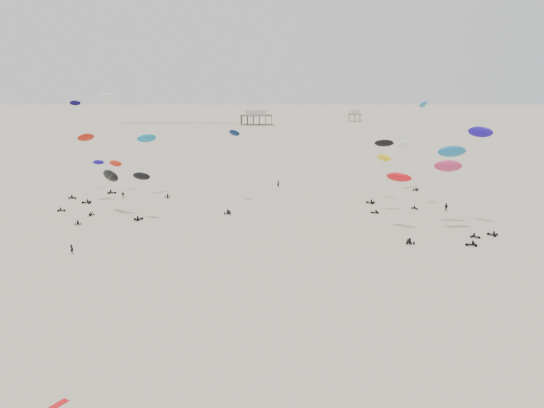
{
  "coord_description": "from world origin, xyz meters",
  "views": [
    {
      "loc": [
        -0.13,
        -5.03,
        28.73
      ],
      "look_at": [
        0.0,
        88.0,
        7.0
      ],
      "focal_mm": 35.0,
      "sensor_mm": 36.0,
      "label": 1
    }
  ],
  "objects_px": {
    "pavilion_main": "(256,118)",
    "rig_0": "(421,127)",
    "rig_4": "(150,146)",
    "spectator_0": "(72,253)",
    "rig_9": "(383,156)",
    "pavilion_small": "(355,116)"
  },
  "relations": [
    {
      "from": "pavilion_main",
      "to": "pavilion_small",
      "type": "xyz_separation_m",
      "value": [
        70.0,
        30.0,
        -0.74
      ]
    },
    {
      "from": "rig_0",
      "to": "rig_4",
      "type": "xyz_separation_m",
      "value": [
        -65.22,
        13.19,
        -6.07
      ]
    },
    {
      "from": "pavilion_main",
      "to": "spectator_0",
      "type": "distance_m",
      "value": 270.19
    },
    {
      "from": "rig_4",
      "to": "spectator_0",
      "type": "xyz_separation_m",
      "value": [
        -2.98,
        -48.63,
        -12.37
      ]
    },
    {
      "from": "pavilion_main",
      "to": "rig_0",
      "type": "relative_size",
      "value": 0.86
    },
    {
      "from": "rig_0",
      "to": "rig_9",
      "type": "bearing_deg",
      "value": 2.47
    },
    {
      "from": "rig_0",
      "to": "rig_9",
      "type": "xyz_separation_m",
      "value": [
        -9.7,
        -5.41,
        -5.87
      ]
    },
    {
      "from": "pavilion_main",
      "to": "rig_4",
      "type": "relative_size",
      "value": 1.3
    },
    {
      "from": "pavilion_main",
      "to": "rig_4",
      "type": "xyz_separation_m",
      "value": [
        -21.1,
        -220.46,
        8.15
      ]
    },
    {
      "from": "rig_4",
      "to": "spectator_0",
      "type": "bearing_deg",
      "value": 77.53
    },
    {
      "from": "pavilion_main",
      "to": "rig_0",
      "type": "bearing_deg",
      "value": -79.31
    },
    {
      "from": "pavilion_main",
      "to": "rig_9",
      "type": "relative_size",
      "value": 1.28
    },
    {
      "from": "pavilion_main",
      "to": "rig_0",
      "type": "xyz_separation_m",
      "value": [
        44.12,
        -233.65,
        14.23
      ]
    },
    {
      "from": "pavilion_main",
      "to": "rig_4",
      "type": "bearing_deg",
      "value": -95.47
    },
    {
      "from": "pavilion_main",
      "to": "spectator_0",
      "type": "relative_size",
      "value": 10.61
    },
    {
      "from": "rig_0",
      "to": "rig_9",
      "type": "distance_m",
      "value": 12.57
    },
    {
      "from": "pavilion_main",
      "to": "spectator_0",
      "type": "xyz_separation_m",
      "value": [
        -24.09,
        -269.09,
        -4.22
      ]
    },
    {
      "from": "rig_4",
      "to": "rig_9",
      "type": "xyz_separation_m",
      "value": [
        55.51,
        -18.6,
        0.2
      ]
    },
    {
      "from": "rig_9",
      "to": "rig_0",
      "type": "bearing_deg",
      "value": -57.99
    },
    {
      "from": "pavilion_small",
      "to": "spectator_0",
      "type": "relative_size",
      "value": 4.55
    },
    {
      "from": "spectator_0",
      "to": "pavilion_small",
      "type": "bearing_deg",
      "value": -91.71
    },
    {
      "from": "rig_9",
      "to": "spectator_0",
      "type": "relative_size",
      "value": 8.27
    }
  ]
}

